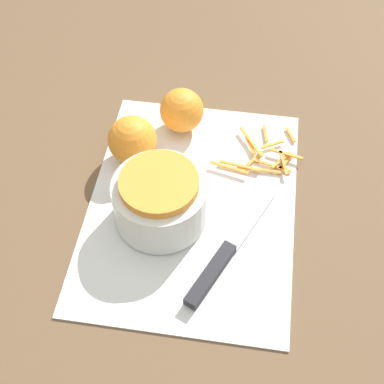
{
  "coord_description": "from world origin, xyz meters",
  "views": [
    {
      "loc": [
        -0.49,
        -0.07,
        0.7
      ],
      "look_at": [
        0.0,
        0.0,
        0.04
      ],
      "focal_mm": 50.0,
      "sensor_mm": 36.0,
      "label": 1
    }
  ],
  "objects_px": {
    "bowl_speckled": "(160,199)",
    "knife": "(219,263)",
    "orange_right": "(132,140)",
    "orange_left": "(182,110)"
  },
  "relations": [
    {
      "from": "bowl_speckled",
      "to": "knife",
      "type": "xyz_separation_m",
      "value": [
        -0.07,
        -0.1,
        -0.04
      ]
    },
    {
      "from": "knife",
      "to": "orange_right",
      "type": "xyz_separation_m",
      "value": [
        0.19,
        0.17,
        0.03
      ]
    },
    {
      "from": "bowl_speckled",
      "to": "orange_left",
      "type": "bearing_deg",
      "value": -0.41
    },
    {
      "from": "knife",
      "to": "orange_right",
      "type": "distance_m",
      "value": 0.25
    },
    {
      "from": "knife",
      "to": "orange_left",
      "type": "xyz_separation_m",
      "value": [
        0.27,
        0.1,
        0.03
      ]
    },
    {
      "from": "orange_left",
      "to": "orange_right",
      "type": "relative_size",
      "value": 0.94
    },
    {
      "from": "knife",
      "to": "orange_left",
      "type": "distance_m",
      "value": 0.29
    },
    {
      "from": "bowl_speckled",
      "to": "orange_right",
      "type": "relative_size",
      "value": 1.76
    },
    {
      "from": "bowl_speckled",
      "to": "orange_left",
      "type": "distance_m",
      "value": 0.2
    },
    {
      "from": "bowl_speckled",
      "to": "orange_right",
      "type": "bearing_deg",
      "value": 30.72
    }
  ]
}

